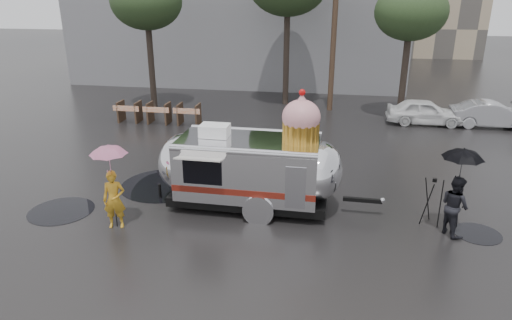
% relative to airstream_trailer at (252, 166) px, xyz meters
% --- Properties ---
extents(ground, '(120.00, 120.00, 0.00)m').
position_rel_airstream_trailer_xyz_m(ground, '(-0.46, -1.90, -1.28)').
color(ground, black).
rests_on(ground, ground).
extents(puddles, '(13.15, 4.64, 0.01)m').
position_rel_airstream_trailer_xyz_m(puddles, '(-2.70, 0.19, -1.27)').
color(puddles, black).
rests_on(puddles, ground).
extents(utility_pole, '(1.60, 0.28, 9.00)m').
position_rel_airstream_trailer_xyz_m(utility_pole, '(2.04, 12.10, 3.34)').
color(utility_pole, '#473323').
rests_on(utility_pole, ground).
extents(tree_left, '(3.64, 3.64, 6.95)m').
position_rel_airstream_trailer_xyz_m(tree_left, '(-7.46, 11.10, 4.21)').
color(tree_left, '#382D26').
rests_on(tree_left, ground).
extents(tree_right, '(3.36, 3.36, 6.42)m').
position_rel_airstream_trailer_xyz_m(tree_right, '(5.54, 11.10, 3.78)').
color(tree_right, '#382D26').
rests_on(tree_right, ground).
extents(barricade_row, '(4.30, 0.80, 1.00)m').
position_rel_airstream_trailer_xyz_m(barricade_row, '(-6.01, 8.06, -0.75)').
color(barricade_row, '#473323').
rests_on(barricade_row, ground).
extents(airstream_trailer, '(6.77, 2.58, 3.64)m').
position_rel_airstream_trailer_xyz_m(airstream_trailer, '(0.00, 0.00, 0.00)').
color(airstream_trailer, silver).
rests_on(airstream_trailer, ground).
extents(person_left, '(0.66, 0.52, 1.61)m').
position_rel_airstream_trailer_xyz_m(person_left, '(-3.40, -1.89, -0.47)').
color(person_left, gold).
rests_on(person_left, ground).
extents(umbrella_pink, '(1.18, 1.18, 2.36)m').
position_rel_airstream_trailer_xyz_m(umbrella_pink, '(-3.40, -1.89, 0.67)').
color(umbrella_pink, '#F798C3').
rests_on(umbrella_pink, ground).
extents(person_right, '(0.74, 0.89, 1.63)m').
position_rel_airstream_trailer_xyz_m(person_right, '(5.47, -0.75, -0.47)').
color(person_right, black).
rests_on(person_right, ground).
extents(umbrella_black, '(1.25, 1.25, 2.40)m').
position_rel_airstream_trailer_xyz_m(umbrella_black, '(5.47, -0.75, 0.70)').
color(umbrella_black, black).
rests_on(umbrella_black, ground).
extents(tripod, '(0.54, 0.55, 1.35)m').
position_rel_airstream_trailer_xyz_m(tripod, '(5.00, -0.28, -0.50)').
color(tripod, black).
rests_on(tripod, ground).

